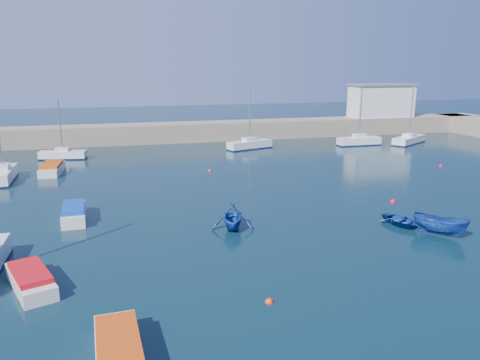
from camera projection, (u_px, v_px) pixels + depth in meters
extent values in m
plane|color=#0A232F|center=(348.00, 263.00, 25.89)|extent=(220.00, 220.00, 0.00)
cube|color=gray|center=(198.00, 131.00, 68.70)|extent=(96.00, 4.50, 2.60)
cube|color=silver|center=(381.00, 101.00, 75.49)|extent=(10.00, 4.00, 5.00)
cube|color=silver|center=(4.00, 175.00, 44.25)|extent=(1.84, 6.03, 1.15)
cube|color=silver|center=(63.00, 155.00, 54.82)|extent=(5.44, 2.43, 0.97)
cylinder|color=#B7BABC|center=(60.00, 125.00, 53.99)|extent=(0.14, 0.14, 6.05)
cube|color=silver|center=(250.00, 145.00, 61.65)|extent=(6.41, 3.57, 1.06)
cylinder|color=#B7BABC|center=(250.00, 114.00, 60.68)|extent=(0.16, 0.16, 7.10)
cube|color=silver|center=(359.00, 141.00, 64.53)|extent=(6.02, 1.72, 1.11)
cylinder|color=#B7BABC|center=(361.00, 112.00, 63.58)|extent=(0.17, 0.17, 6.91)
cube|color=silver|center=(409.00, 140.00, 65.87)|extent=(6.87, 5.30, 1.02)
cylinder|color=#B7BABC|center=(412.00, 108.00, 64.81)|extent=(0.14, 0.14, 7.93)
cube|color=silver|center=(31.00, 281.00, 22.87)|extent=(2.97, 4.65, 0.72)
cube|color=red|center=(30.00, 272.00, 22.76)|extent=(2.51, 3.59, 0.27)
cube|color=silver|center=(74.00, 214.00, 33.08)|extent=(1.71, 4.49, 0.79)
cube|color=#0D3B94|center=(73.00, 207.00, 32.95)|extent=(1.59, 3.38, 0.30)
cube|color=silver|center=(52.00, 169.00, 47.61)|extent=(2.17, 5.25, 0.77)
cube|color=#C9410B|center=(52.00, 164.00, 47.48)|extent=(1.99, 3.96, 0.29)
cube|color=silver|center=(119.00, 353.00, 17.09)|extent=(1.83, 4.69, 0.79)
cube|color=#C9410B|center=(118.00, 340.00, 16.97)|extent=(1.70, 3.53, 0.29)
imported|color=navy|center=(401.00, 221.00, 32.01)|extent=(2.65, 3.33, 0.62)
imported|color=navy|center=(233.00, 217.00, 31.15)|extent=(3.61, 3.91, 1.72)
imported|color=navy|center=(440.00, 225.00, 30.01)|extent=(3.20, 3.55, 1.35)
sphere|color=red|center=(269.00, 302.00, 21.57)|extent=(0.40, 0.40, 0.40)
sphere|color=red|center=(393.00, 202.00, 37.49)|extent=(0.48, 0.48, 0.48)
sphere|color=red|center=(210.00, 171.00, 48.66)|extent=(0.40, 0.40, 0.40)
sphere|color=red|center=(441.00, 166.00, 50.97)|extent=(0.43, 0.43, 0.43)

